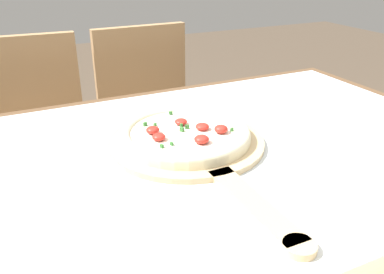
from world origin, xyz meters
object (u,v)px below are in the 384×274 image
at_px(pizza, 186,134).
at_px(chair_right, 152,123).
at_px(pizza_peel, 192,147).
at_px(chair_left, 36,143).

height_order(pizza, chair_right, chair_right).
distance_m(pizza_peel, chair_left, 0.85).
xyz_separation_m(pizza_peel, chair_left, (-0.27, 0.76, -0.27)).
height_order(pizza_peel, pizza, pizza).
distance_m(pizza_peel, chair_right, 0.82).
bearing_deg(pizza, pizza_peel, -89.91).
bearing_deg(chair_right, pizza_peel, -104.84).
relative_size(chair_left, chair_right, 1.00).
distance_m(pizza, chair_right, 0.80).
bearing_deg(chair_left, pizza, -66.46).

